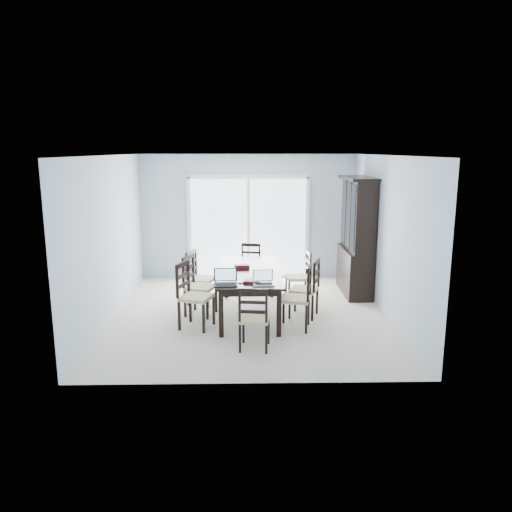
# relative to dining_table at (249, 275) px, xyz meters

# --- Properties ---
(floor) EXTENTS (5.00, 5.00, 0.00)m
(floor) POSITION_rel_dining_table_xyz_m (0.00, 0.00, -0.67)
(floor) COLOR beige
(floor) RESTS_ON ground
(ceiling) EXTENTS (5.00, 5.00, 0.00)m
(ceiling) POSITION_rel_dining_table_xyz_m (0.00, 0.00, 1.93)
(ceiling) COLOR white
(ceiling) RESTS_ON back_wall
(back_wall) EXTENTS (4.50, 0.02, 2.60)m
(back_wall) POSITION_rel_dining_table_xyz_m (0.00, 2.50, 0.63)
(back_wall) COLOR #A4B3C3
(back_wall) RESTS_ON floor
(wall_left) EXTENTS (0.02, 5.00, 2.60)m
(wall_left) POSITION_rel_dining_table_xyz_m (-2.25, 0.00, 0.63)
(wall_left) COLOR #A4B3C3
(wall_left) RESTS_ON floor
(wall_right) EXTENTS (0.02, 5.00, 2.60)m
(wall_right) POSITION_rel_dining_table_xyz_m (2.25, 0.00, 0.63)
(wall_right) COLOR #A4B3C3
(wall_right) RESTS_ON floor
(balcony) EXTENTS (4.50, 2.00, 0.10)m
(balcony) POSITION_rel_dining_table_xyz_m (0.00, 3.50, -0.72)
(balcony) COLOR gray
(balcony) RESTS_ON ground
(railing) EXTENTS (4.50, 0.06, 1.10)m
(railing) POSITION_rel_dining_table_xyz_m (0.00, 4.50, -0.12)
(railing) COLOR #99999E
(railing) RESTS_ON balcony
(dining_table) EXTENTS (1.00, 2.20, 0.75)m
(dining_table) POSITION_rel_dining_table_xyz_m (0.00, 0.00, 0.00)
(dining_table) COLOR black
(dining_table) RESTS_ON floor
(china_hutch) EXTENTS (0.50, 1.38, 2.20)m
(china_hutch) POSITION_rel_dining_table_xyz_m (2.02, 1.25, 0.40)
(china_hutch) COLOR black
(china_hutch) RESTS_ON floor
(sliding_door) EXTENTS (2.52, 0.05, 2.18)m
(sliding_door) POSITION_rel_dining_table_xyz_m (0.00, 2.48, 0.41)
(sliding_door) COLOR silver
(sliding_door) RESTS_ON floor
(chair_left_near) EXTENTS (0.57, 0.56, 1.18)m
(chair_left_near) POSITION_rel_dining_table_xyz_m (-0.91, -0.56, -0.05)
(chair_left_near) COLOR black
(chair_left_near) RESTS_ON floor
(chair_left_mid) EXTENTS (0.56, 0.55, 1.15)m
(chair_left_mid) POSITION_rel_dining_table_xyz_m (-0.90, 0.05, -0.06)
(chair_left_mid) COLOR black
(chair_left_mid) RESTS_ON floor
(chair_left_far) EXTENTS (0.54, 0.53, 1.10)m
(chair_left_far) POSITION_rel_dining_table_xyz_m (-0.92, 0.66, -0.09)
(chair_left_far) COLOR black
(chair_left_far) RESTS_ON floor
(chair_right_near) EXTENTS (0.53, 0.51, 1.15)m
(chair_right_near) POSITION_rel_dining_table_xyz_m (0.78, -0.69, -0.06)
(chair_right_near) COLOR black
(chair_right_near) RESTS_ON floor
(chair_right_mid) EXTENTS (0.54, 0.53, 1.10)m
(chair_right_mid) POSITION_rel_dining_table_xyz_m (0.98, -0.13, -0.09)
(chair_right_mid) COLOR black
(chair_right_mid) RESTS_ON floor
(chair_right_far) EXTENTS (0.43, 0.42, 1.06)m
(chair_right_far) POSITION_rel_dining_table_xyz_m (0.96, 0.78, -0.11)
(chair_right_far) COLOR black
(chair_right_far) RESTS_ON floor
(chair_end_near) EXTENTS (0.44, 0.45, 1.05)m
(chair_end_near) POSITION_rel_dining_table_xyz_m (0.05, -1.53, -0.12)
(chair_end_near) COLOR black
(chair_end_near) RESTS_ON floor
(chair_end_far) EXTENTS (0.46, 0.47, 1.03)m
(chair_end_far) POSITION_rel_dining_table_xyz_m (0.03, 1.60, -0.13)
(chair_end_far) COLOR black
(chair_end_far) RESTS_ON floor
(laptop_dark) EXTENTS (0.35, 0.25, 0.24)m
(laptop_dark) POSITION_rel_dining_table_xyz_m (-0.35, -0.89, 0.13)
(laptop_dark) COLOR black
(laptop_dark) RESTS_ON dining_table
(laptop_silver) EXTENTS (0.32, 0.23, 0.21)m
(laptop_silver) POSITION_rel_dining_table_xyz_m (0.20, -0.87, 0.13)
(laptop_silver) COLOR #B5B5B7
(laptop_silver) RESTS_ON dining_table
(book_stack) EXTENTS (0.27, 0.22, 0.04)m
(book_stack) POSITION_rel_dining_table_xyz_m (0.03, -0.73, 0.10)
(book_stack) COLOR maroon
(book_stack) RESTS_ON dining_table
(cell_phone) EXTENTS (0.11, 0.08, 0.01)m
(cell_phone) POSITION_rel_dining_table_xyz_m (-0.12, -0.79, 0.08)
(cell_phone) COLOR black
(cell_phone) RESTS_ON dining_table
(game_box) EXTENTS (0.26, 0.14, 0.06)m
(game_box) POSITION_rel_dining_table_xyz_m (-0.12, 0.17, 0.11)
(game_box) COLOR #521014
(game_box) RESTS_ON dining_table
(hot_tub) EXTENTS (2.16, 1.99, 0.97)m
(hot_tub) POSITION_rel_dining_table_xyz_m (-0.81, 3.57, -0.18)
(hot_tub) COLOR maroon
(hot_tub) RESTS_ON balcony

